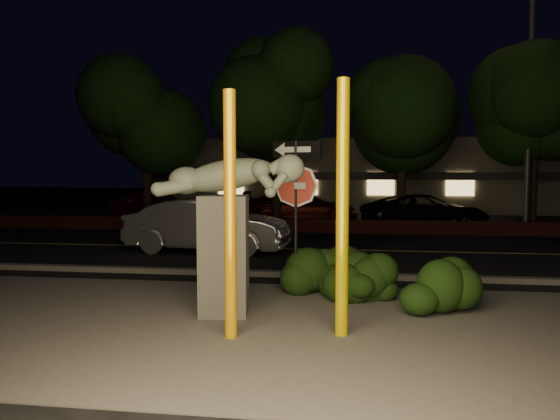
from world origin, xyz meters
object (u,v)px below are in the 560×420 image
at_px(sculpture, 227,216).
at_px(streetlight, 524,55).
at_px(yellow_pole_right, 342,209).
at_px(signpost, 296,186).
at_px(silver_sedan, 208,226).
at_px(parked_car_dark, 425,212).
at_px(parked_car_darkred, 300,207).
at_px(parked_car_red, 158,205).
at_px(yellow_pole_left, 230,216).

distance_m(sculpture, streetlight, 16.13).
distance_m(yellow_pole_right, signpost, 2.68).
xyz_separation_m(signpost, silver_sedan, (-3.08, 4.87, -1.31)).
relative_size(sculpture, silver_sedan, 0.57).
height_order(silver_sedan, parked_car_dark, silver_sedan).
bearing_deg(sculpture, parked_car_darkred, 83.96).
xyz_separation_m(silver_sedan, parked_car_red, (-4.79, 8.72, -0.02)).
height_order(streetlight, parked_car_darkred, streetlight).
xyz_separation_m(sculpture, parked_car_red, (-6.92, 15.19, -0.88)).
bearing_deg(yellow_pole_left, sculpture, 105.90).
bearing_deg(silver_sedan, parked_car_darkred, -7.79).
relative_size(silver_sedan, parked_car_darkred, 0.93).
height_order(yellow_pole_right, parked_car_darkred, yellow_pole_right).
xyz_separation_m(sculpture, parked_car_darkred, (-0.35, 15.02, -0.90)).
bearing_deg(silver_sedan, parked_car_red, 32.72).
distance_m(signpost, sculpture, 1.91).
bearing_deg(streetlight, yellow_pole_right, -106.49).
distance_m(silver_sedan, parked_car_dark, 9.86).
xyz_separation_m(signpost, streetlight, (7.21, 11.41, 4.52)).
bearing_deg(signpost, parked_car_darkred, 115.27).
bearing_deg(sculpture, yellow_pole_right, -32.76).
xyz_separation_m(yellow_pole_left, signpost, (0.60, 2.82, 0.33)).
bearing_deg(parked_car_red, yellow_pole_right, -147.11).
xyz_separation_m(yellow_pole_left, sculpture, (-0.35, 1.22, -0.12)).
xyz_separation_m(parked_car_darkred, parked_car_dark, (5.13, -1.51, -0.03)).
height_order(signpost, silver_sedan, signpost).
bearing_deg(parked_car_darkred, silver_sedan, 159.65).
bearing_deg(parked_car_darkred, parked_car_dark, -115.01).
height_order(yellow_pole_left, parked_car_darkred, yellow_pole_left).
relative_size(yellow_pole_left, parked_car_dark, 0.70).
height_order(parked_car_red, parked_car_darkred, parked_car_red).
bearing_deg(yellow_pole_left, parked_car_dark, 73.27).
bearing_deg(yellow_pole_right, yellow_pole_left, -168.04).
height_order(yellow_pole_right, parked_car_dark, yellow_pole_right).
relative_size(yellow_pole_right, streetlight, 0.33).
relative_size(parked_car_red, parked_car_dark, 0.88).
bearing_deg(sculpture, silver_sedan, 100.83).
xyz_separation_m(signpost, parked_car_red, (-7.87, 13.59, -1.33)).
xyz_separation_m(yellow_pole_left, yellow_pole_right, (1.54, 0.33, 0.09)).
xyz_separation_m(yellow_pole_left, streetlight, (7.81, 14.23, 4.85)).
xyz_separation_m(streetlight, parked_car_red, (-15.08, 2.19, -5.85)).
relative_size(signpost, parked_car_darkred, 0.59).
relative_size(sculpture, parked_car_darkred, 0.53).
relative_size(streetlight, parked_car_darkred, 2.23).
distance_m(signpost, parked_car_red, 15.76).
xyz_separation_m(signpost, sculpture, (-0.95, -1.60, -0.45)).
bearing_deg(yellow_pole_left, yellow_pole_right, 11.96).
distance_m(streetlight, parked_car_red, 16.32).
height_order(sculpture, parked_car_dark, sculpture).
height_order(streetlight, silver_sedan, streetlight).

